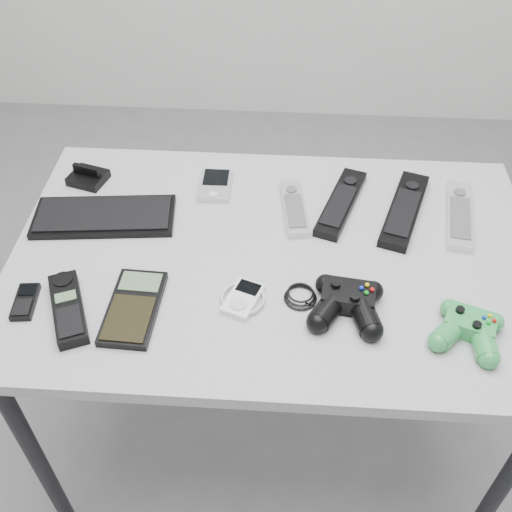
# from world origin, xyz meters

# --- Properties ---
(floor) EXTENTS (3.50, 3.50, 0.00)m
(floor) POSITION_xyz_m (0.00, 0.00, 0.00)
(floor) COLOR slate
(floor) RESTS_ON ground
(desk) EXTENTS (1.07, 0.69, 0.71)m
(desk) POSITION_xyz_m (0.01, 0.03, 0.65)
(desk) COLOR #ABAAAD
(desk) RESTS_ON floor
(pda_keyboard) EXTENTS (0.31, 0.15, 0.02)m
(pda_keyboard) POSITION_xyz_m (-0.36, 0.11, 0.72)
(pda_keyboard) COLOR black
(pda_keyboard) RESTS_ON desk
(dock_bracket) EXTENTS (0.09, 0.09, 0.04)m
(dock_bracket) POSITION_xyz_m (-0.43, 0.24, 0.74)
(dock_bracket) COLOR black
(dock_bracket) RESTS_ON desk
(pda) EXTENTS (0.07, 0.11, 0.02)m
(pda) POSITION_xyz_m (-0.13, 0.23, 0.72)
(pda) COLOR #BAB9C1
(pda) RESTS_ON desk
(remote_silver_a) EXTENTS (0.07, 0.18, 0.02)m
(remote_silver_a) POSITION_xyz_m (0.05, 0.16, 0.72)
(remote_silver_a) COLOR #BAB9C1
(remote_silver_a) RESTS_ON desk
(remote_black_a) EXTENTS (0.13, 0.24, 0.02)m
(remote_black_a) POSITION_xyz_m (0.15, 0.19, 0.73)
(remote_black_a) COLOR black
(remote_black_a) RESTS_ON desk
(remote_black_b) EXTENTS (0.14, 0.26, 0.02)m
(remote_black_b) POSITION_xyz_m (0.29, 0.17, 0.73)
(remote_black_b) COLOR black
(remote_black_b) RESTS_ON desk
(remote_silver_b) EXTENTS (0.08, 0.22, 0.02)m
(remote_silver_b) POSITION_xyz_m (0.40, 0.16, 0.73)
(remote_silver_b) COLOR silver
(remote_silver_b) RESTS_ON desk
(mobile_phone) EXTENTS (0.05, 0.09, 0.01)m
(mobile_phone) POSITION_xyz_m (-0.45, -0.14, 0.72)
(mobile_phone) COLOR black
(mobile_phone) RESTS_ON desk
(cordless_handset) EXTENTS (0.12, 0.18, 0.03)m
(cordless_handset) POSITION_xyz_m (-0.36, -0.15, 0.73)
(cordless_handset) COLOR black
(cordless_handset) RESTS_ON desk
(calculator) EXTENTS (0.10, 0.18, 0.02)m
(calculator) POSITION_xyz_m (-0.24, -0.14, 0.72)
(calculator) COLOR black
(calculator) RESTS_ON desk
(mp3_player) EXTENTS (0.11, 0.11, 0.02)m
(mp3_player) POSITION_xyz_m (-0.04, -0.10, 0.72)
(mp3_player) COLOR white
(mp3_player) RESTS_ON desk
(controller_black) EXTENTS (0.25, 0.17, 0.05)m
(controller_black) POSITION_xyz_m (0.15, -0.11, 0.74)
(controller_black) COLOR black
(controller_black) RESTS_ON desk
(controller_green) EXTENTS (0.16, 0.16, 0.04)m
(controller_green) POSITION_xyz_m (0.36, -0.16, 0.74)
(controller_green) COLOR #217C3C
(controller_green) RESTS_ON desk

